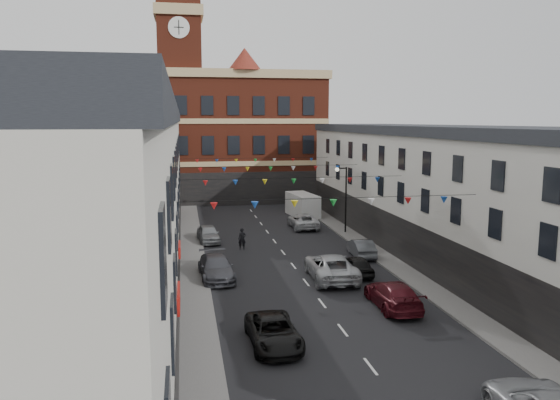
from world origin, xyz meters
TOP-DOWN VIEW (x-y plane):
  - ground at (0.00, 0.00)m, footprint 160.00×160.00m
  - pavement_left at (-6.90, 2.00)m, footprint 1.80×64.00m
  - pavement_right at (6.90, 2.00)m, footprint 1.80×64.00m
  - terrace_left at (-11.78, 1.00)m, footprint 8.40×56.00m
  - terrace_right at (11.78, 1.00)m, footprint 8.40×56.00m
  - civic_building at (0.00, 37.95)m, footprint 20.60×13.30m
  - clock_tower at (-7.50, 35.00)m, footprint 5.60×5.60m
  - distant_hill at (-4.00, 62.00)m, footprint 40.00×14.00m
  - street_lamp at (6.55, 14.00)m, footprint 1.10×0.36m
  - car_left_c at (-3.60, -9.19)m, footprint 2.27×4.70m
  - car_left_d at (-5.50, 1.83)m, footprint 2.35×5.17m
  - car_left_e at (-5.50, 12.67)m, footprint 2.02×4.28m
  - car_right_c at (3.60, -5.36)m, footprint 2.15×5.06m
  - car_right_d at (3.60, 1.06)m, footprint 1.59×3.87m
  - car_right_e at (5.50, 5.68)m, footprint 1.74×4.17m
  - car_right_f at (3.60, 17.08)m, footprint 2.37×5.06m
  - moving_car at (1.72, 0.44)m, footprint 3.03×6.06m
  - white_van at (4.92, 23.36)m, footprint 2.77×5.67m
  - pedestrian at (-3.00, 9.50)m, footprint 0.67×0.48m

SIDE VIEW (x-z plane):
  - ground at x=0.00m, z-range 0.00..0.00m
  - pavement_left at x=-6.90m, z-range 0.00..0.15m
  - pavement_right at x=6.90m, z-range 0.00..0.15m
  - car_left_c at x=-3.60m, z-range 0.00..1.29m
  - car_right_d at x=3.60m, z-range 0.00..1.31m
  - car_right_e at x=5.50m, z-range 0.00..1.34m
  - car_right_f at x=3.60m, z-range 0.00..1.40m
  - car_left_e at x=-5.50m, z-range 0.00..1.41m
  - car_right_c at x=3.60m, z-range 0.00..1.45m
  - car_left_d at x=-5.50m, z-range 0.00..1.47m
  - moving_car at x=1.72m, z-range 0.00..1.65m
  - pedestrian at x=-3.00m, z-range 0.00..1.71m
  - white_van at x=4.92m, z-range 0.00..2.41m
  - street_lamp at x=6.55m, z-range 0.90..6.90m
  - terrace_right at x=11.78m, z-range 0.00..9.70m
  - distant_hill at x=-4.00m, z-range 0.00..10.00m
  - terrace_left at x=-11.78m, z-range 0.00..10.70m
  - civic_building at x=0.00m, z-range -1.11..17.39m
  - clock_tower at x=-7.50m, z-range -0.07..29.93m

